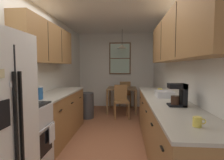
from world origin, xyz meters
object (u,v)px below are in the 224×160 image
stove_range (21,139)px  mug_spare (160,91)px  trash_bin (87,105)px  storage_canister (39,93)px  microwave_over_range (9,51)px  dish_rack (164,94)px  dining_chair_near (121,99)px  dining_chair_far (125,93)px  dining_table (122,91)px  coffee_maker (179,94)px  mug_by_coffeemaker (197,122)px

stove_range → mug_spare: stove_range is taller
trash_bin → storage_canister: 2.22m
microwave_over_range → dish_rack: microwave_over_range is taller
stove_range → dining_chair_near: 3.03m
dish_rack → storage_canister: bearing=-169.4°
dish_rack → mug_spare: bearing=90.4°
stove_range → dining_chair_near: bearing=66.4°
dining_chair_far → storage_canister: (-1.32, -3.54, 0.50)m
dining_chair_near → trash_bin: 0.95m
dining_table → dining_chair_far: size_ratio=0.99×
dining_chair_near → mug_spare: size_ratio=8.25×
microwave_over_range → dish_rack: size_ratio=1.78×
coffee_maker → mug_spare: coffee_maker is taller
trash_bin → coffee_maker: 3.09m
coffee_maker → dining_table: bearing=104.3°
microwave_over_range → dining_chair_far: bearing=70.7°
mug_spare → dish_rack: (0.00, -0.41, 0.00)m
stove_range → trash_bin: bearing=83.6°
dining_table → trash_bin: (-0.93, -0.80, -0.28)m
dining_chair_near → dining_chair_far: (0.09, 1.28, 0.00)m
storage_canister → mug_spare: (2.01, 0.79, -0.05)m
dining_table → mug_spare: 2.27m
mug_spare → dish_rack: bearing=-89.6°
trash_bin → microwave_over_range: bearing=-98.8°
storage_canister → dish_rack: bearing=10.6°
dining_chair_far → dish_rack: dish_rack is taller
dining_chair_near → stove_range: bearing=-113.6°
dining_chair_far → dish_rack: bearing=-77.6°
stove_range → storage_canister: (-0.01, 0.52, 0.53)m
dining_chair_near → dish_rack: 2.09m
storage_canister → mug_spare: storage_canister is taller
dining_chair_far → storage_canister: bearing=-110.4°
microwave_over_range → storage_canister: microwave_over_range is taller
dining_chair_near → dish_rack: bearing=-67.1°
coffee_maker → mug_spare: size_ratio=2.67×
dining_chair_near → storage_canister: storage_canister is taller
microwave_over_range → mug_spare: (2.12, 1.31, -0.67)m
microwave_over_range → dining_table: bearing=68.7°
microwave_over_range → dining_chair_far: (1.42, 4.06, -1.11)m
storage_canister → coffee_maker: 2.08m
dining_table → dining_chair_far: 0.66m
dining_table → dish_rack: dish_rack is taller
dish_rack → dining_chair_far: bearing=102.4°
trash_bin → coffee_maker: size_ratio=2.40×
stove_range → mug_by_coffeemaker: bearing=-17.6°
coffee_maker → mug_by_coffeemaker: coffee_maker is taller
dining_table → coffee_maker: bearing=-75.7°
trash_bin → dish_rack: bearing=-45.2°
stove_range → dining_chair_far: 4.27m
dining_chair_near → coffee_maker: size_ratio=3.09×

